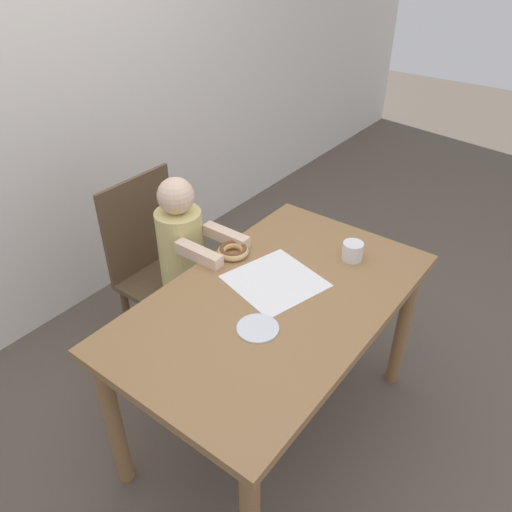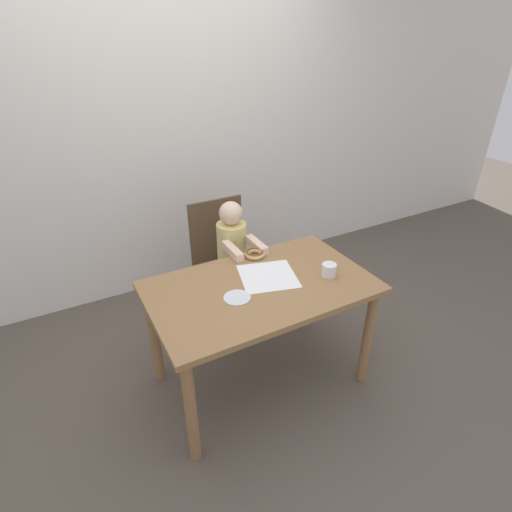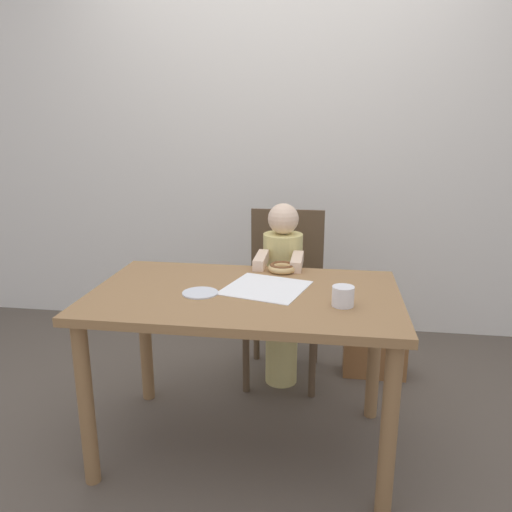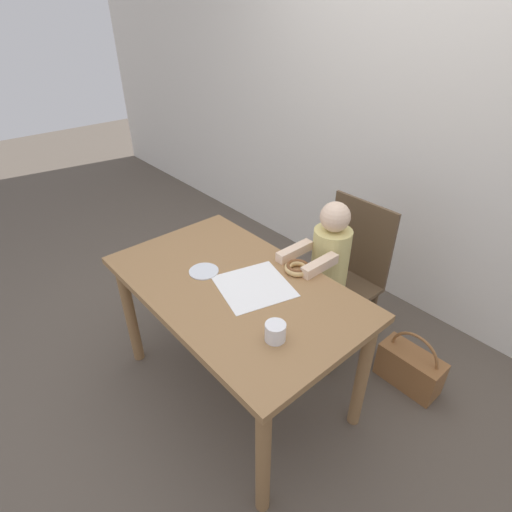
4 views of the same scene
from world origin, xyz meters
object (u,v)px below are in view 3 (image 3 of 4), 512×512
object	(u,v)px
child_figure	(282,294)
cup	(343,296)
handbag	(374,354)
donut	(282,267)
chair	(284,294)

from	to	relation	value
child_figure	cup	size ratio (longest dim) A/B	11.91
handbag	child_figure	bearing A→B (deg)	-162.51
cup	donut	bearing A→B (deg)	123.57
chair	cup	bearing A→B (deg)	-70.37
chair	handbag	size ratio (longest dim) A/B	2.54
handbag	cup	xyz separation A→B (m)	(-0.22, -0.83, 0.63)
chair	donut	xyz separation A→B (m)	(0.02, -0.41, 0.27)
chair	handbag	bearing A→B (deg)	2.85
child_figure	handbag	world-z (taller)	child_figure
chair	child_figure	world-z (taller)	child_figure
cup	child_figure	bearing A→B (deg)	113.15
donut	handbag	distance (m)	0.89
chair	child_figure	distance (m)	0.14
donut	handbag	bearing A→B (deg)	42.04
child_figure	cup	distance (m)	0.77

